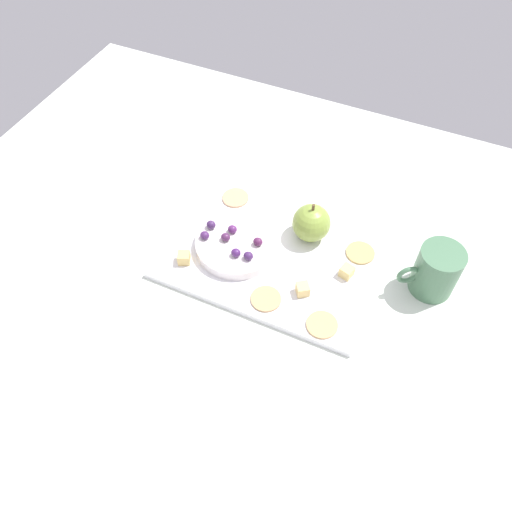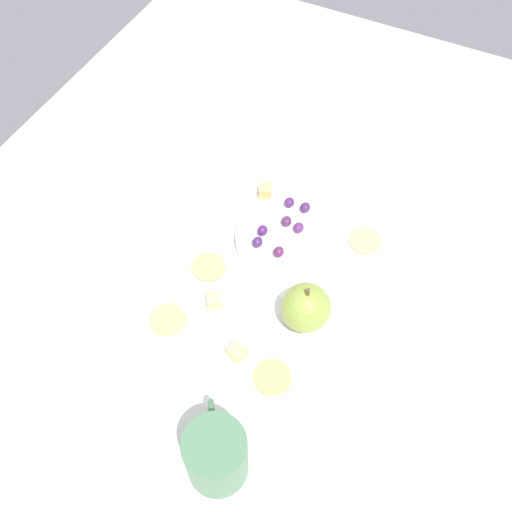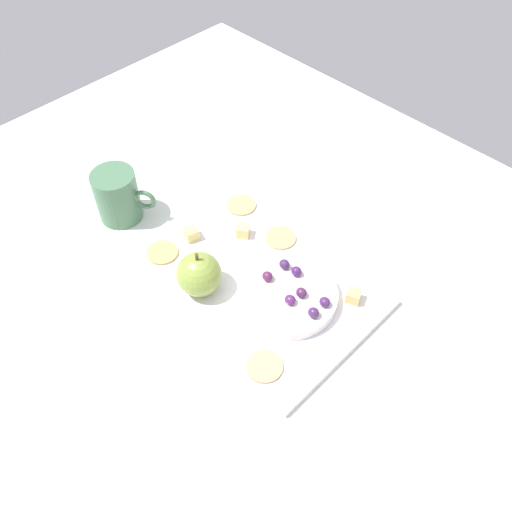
{
  "view_description": "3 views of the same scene",
  "coord_description": "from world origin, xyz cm",
  "views": [
    {
      "loc": [
        21.55,
        -50.29,
        77.69
      ],
      "look_at": [
        -1.15,
        -0.03,
        6.63
      ],
      "focal_mm": 36.28,
      "sensor_mm": 36.0,
      "label": 1
    },
    {
      "loc": [
        43.87,
        21.52,
        77.48
      ],
      "look_at": [
        0.25,
        -0.1,
        7.4
      ],
      "focal_mm": 41.39,
      "sensor_mm": 36.0,
      "label": 2
    },
    {
      "loc": [
        -36.28,
        39.54,
        71.81
      ],
      "look_at": [
        1.87,
        1.16,
        7.79
      ],
      "focal_mm": 37.85,
      "sensor_mm": 36.0,
      "label": 3
    }
  ],
  "objects": [
    {
      "name": "serving_dish",
      "position": [
        -5.72,
        1.9,
        5.57
      ],
      "size": [
        15.1,
        15.1,
        1.96
      ],
      "primitive_type": "cylinder",
      "color": "white",
      "rests_on": "platter"
    },
    {
      "name": "cheese_cube_2",
      "position": [
        -12.88,
        -4.92,
        5.63
      ],
      "size": [
        2.75,
        2.75,
        2.08
      ],
      "primitive_type": "cube",
      "rotation": [
        0.0,
        0.0,
        0.42
      ],
      "color": "#E5C26F",
      "rests_on": "platter"
    },
    {
      "name": "platter",
      "position": [
        0.8,
        2.77,
        3.99
      ],
      "size": [
        37.89,
        25.97,
        1.21
      ],
      "primitive_type": "cube",
      "color": "white",
      "rests_on": "table"
    },
    {
      "name": "cheese_cube_1",
      "position": [
        14.22,
        4.03,
        5.63
      ],
      "size": [
        2.57,
        2.57,
        2.08
      ],
      "primitive_type": "cube",
      "rotation": [
        0.0,
        0.0,
        1.3
      ],
      "color": "#F1D177",
      "rests_on": "platter"
    },
    {
      "name": "grape_3",
      "position": [
        -11.19,
        -0.11,
        7.28
      ],
      "size": [
        1.71,
        1.54,
        1.45
      ],
      "primitive_type": "ellipsoid",
      "color": "#49245B",
      "rests_on": "serving_dish"
    },
    {
      "name": "grape_5",
      "position": [
        -7.32,
        3.3,
        7.29
      ],
      "size": [
        1.71,
        1.54,
        1.47
      ],
      "primitive_type": "ellipsoid",
      "color": "#592662",
      "rests_on": "serving_dish"
    },
    {
      "name": "grape_4",
      "position": [
        -2.14,
        -1.04,
        7.32
      ],
      "size": [
        1.71,
        1.54,
        1.53
      ],
      "primitive_type": "ellipsoid",
      "color": "#442559",
      "rests_on": "serving_dish"
    },
    {
      "name": "cracker_0",
      "position": [
        15.05,
        9.63,
        4.79
      ],
      "size": [
        5.18,
        5.18,
        0.4
      ],
      "primitive_type": "cylinder",
      "color": "tan",
      "rests_on": "platter"
    },
    {
      "name": "grape_6",
      "position": [
        -11.28,
        2.64,
        7.35
      ],
      "size": [
        1.71,
        1.54,
        1.6
      ],
      "primitive_type": "ellipsoid",
      "color": "#432657",
      "rests_on": "serving_dish"
    },
    {
      "name": "cup",
      "position": [
        27.98,
        8.46,
        8.06
      ],
      "size": [
        9.72,
        7.96,
        9.34
      ],
      "color": "#497453",
      "rests_on": "table"
    },
    {
      "name": "table",
      "position": [
        0.0,
        0.0,
        1.69
      ],
      "size": [
        135.01,
        103.94,
        3.39
      ],
      "primitive_type": "cube",
      "color": "silver",
      "rests_on": "ground"
    },
    {
      "name": "cracker_2",
      "position": [
        13.82,
        -7.19,
        4.79
      ],
      "size": [
        5.18,
        5.18,
        0.4
      ],
      "primitive_type": "cylinder",
      "color": "tan",
      "rests_on": "platter"
    },
    {
      "name": "grape_0",
      "position": [
        -1.93,
        2.51,
        7.32
      ],
      "size": [
        1.71,
        1.54,
        1.54
      ],
      "primitive_type": "ellipsoid",
      "color": "#56234D",
      "rests_on": "serving_dish"
    },
    {
      "name": "cracker_1",
      "position": [
        -11.35,
        12.77,
        4.79
      ],
      "size": [
        5.18,
        5.18,
        0.4
      ],
      "primitive_type": "cylinder",
      "color": "tan",
      "rests_on": "platter"
    },
    {
      "name": "apple_stem",
      "position": [
        5.28,
        9.91,
        12.13
      ],
      "size": [
        0.5,
        0.5,
        1.2
      ],
      "primitive_type": "cylinder",
      "color": "brown",
      "rests_on": "apple_whole"
    },
    {
      "name": "grape_1",
      "position": [
        -7.61,
        1.15,
        7.29
      ],
      "size": [
        1.71,
        1.54,
        1.47
      ],
      "primitive_type": "ellipsoid",
      "color": "#4F254E",
      "rests_on": "serving_dish"
    },
    {
      "name": "grape_2",
      "position": [
        -4.41,
        -1.31,
        7.32
      ],
      "size": [
        1.71,
        1.54,
        1.54
      ],
      "primitive_type": "ellipsoid",
      "color": "#492161",
      "rests_on": "serving_dish"
    },
    {
      "name": "cracker_3",
      "position": [
        3.52,
        -6.36,
        4.79
      ],
      "size": [
        5.18,
        5.18,
        0.4
      ],
      "primitive_type": "cylinder",
      "color": "tan",
      "rests_on": "platter"
    },
    {
      "name": "apple_whole",
      "position": [
        5.28,
        9.91,
        8.06
      ],
      "size": [
        6.94,
        6.94,
        6.94
      ],
      "primitive_type": "sphere",
      "color": "#87A13F",
      "rests_on": "platter"
    },
    {
      "name": "cheese_cube_0",
      "position": [
        8.61,
        -2.54,
        5.63
      ],
      "size": [
        2.9,
        2.9,
        2.08
      ],
      "primitive_type": "cube",
      "rotation": [
        0.0,
        0.0,
        0.62
      ],
      "color": "#F3CE7A",
      "rests_on": "platter"
    }
  ]
}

